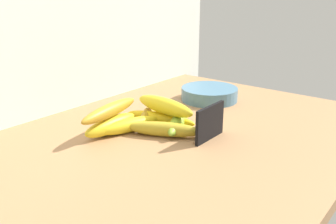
% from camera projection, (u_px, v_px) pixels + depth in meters
% --- Properties ---
extents(counter_top, '(1.10, 0.76, 0.03)m').
position_uv_depth(counter_top, '(178.00, 143.00, 0.91)').
color(counter_top, '#A1744C').
rests_on(counter_top, ground).
extents(chalkboard_sign, '(0.11, 0.02, 0.08)m').
position_uv_depth(chalkboard_sign, '(210.00, 124.00, 0.88)').
color(chalkboard_sign, black).
rests_on(chalkboard_sign, counter_top).
extents(fruit_bowl, '(0.18, 0.18, 0.04)m').
position_uv_depth(fruit_bowl, '(209.00, 94.00, 1.19)').
color(fruit_bowl, teal).
rests_on(fruit_bowl, counter_top).
extents(banana_0, '(0.07, 0.20, 0.03)m').
position_uv_depth(banana_0, '(160.00, 118.00, 0.98)').
color(banana_0, yellow).
rests_on(banana_0, counter_top).
extents(banana_1, '(0.16, 0.10, 0.03)m').
position_uv_depth(banana_1, '(150.00, 112.00, 1.03)').
color(banana_1, '#B98E24').
rests_on(banana_1, counter_top).
extents(banana_2, '(0.17, 0.08, 0.03)m').
position_uv_depth(banana_2, '(130.00, 125.00, 0.93)').
color(banana_2, yellow).
rests_on(banana_2, counter_top).
extents(banana_3, '(0.19, 0.11, 0.04)m').
position_uv_depth(banana_3, '(179.00, 121.00, 0.96)').
color(banana_3, '#89B02F').
rests_on(banana_3, counter_top).
extents(banana_4, '(0.12, 0.18, 0.04)m').
position_uv_depth(banana_4, '(164.00, 129.00, 0.90)').
color(banana_4, gold).
rests_on(banana_4, counter_top).
extents(banana_5, '(0.17, 0.04, 0.04)m').
position_uv_depth(banana_5, '(111.00, 125.00, 0.92)').
color(banana_5, yellow).
rests_on(banana_5, counter_top).
extents(banana_6, '(0.06, 0.20, 0.04)m').
position_uv_depth(banana_6, '(165.00, 106.00, 0.96)').
color(banana_6, yellow).
rests_on(banana_6, banana_0).
extents(banana_7, '(0.21, 0.07, 0.03)m').
position_uv_depth(banana_7, '(110.00, 110.00, 0.91)').
color(banana_7, '#B88923').
rests_on(banana_7, banana_5).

